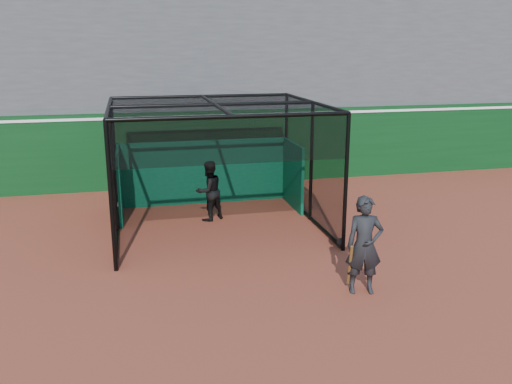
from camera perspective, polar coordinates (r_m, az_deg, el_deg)
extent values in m
plane|color=brown|center=(10.61, -2.53, -10.40)|extent=(120.00, 120.00, 0.00)
cube|color=#093613|center=(18.31, -7.60, 4.54)|extent=(50.00, 0.45, 2.50)
cube|color=white|center=(18.14, -7.72, 7.96)|extent=(50.00, 0.50, 0.08)
cube|color=#4C4C4F|center=(21.87, -8.92, 13.13)|extent=(50.00, 7.85, 7.75)
cube|color=#07482D|center=(16.15, -5.44, 2.10)|extent=(4.98, 0.10, 1.90)
cylinder|color=black|center=(12.03, -14.53, -7.15)|extent=(0.08, 0.22, 0.22)
cylinder|color=black|center=(12.89, 8.82, -5.31)|extent=(0.08, 0.22, 0.22)
cylinder|color=black|center=(16.15, -14.32, -1.39)|extent=(0.08, 0.22, 0.22)
cylinder|color=black|center=(16.80, 3.31, -0.29)|extent=(0.08, 0.22, 0.22)
imported|color=black|center=(14.58, -4.98, 0.13)|extent=(0.99, 0.92, 1.62)
imported|color=black|center=(10.42, 11.34, -5.53)|extent=(0.77, 0.59, 1.90)
cylinder|color=#593819|center=(10.51, 9.86, -7.60)|extent=(0.15, 0.34, 0.88)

